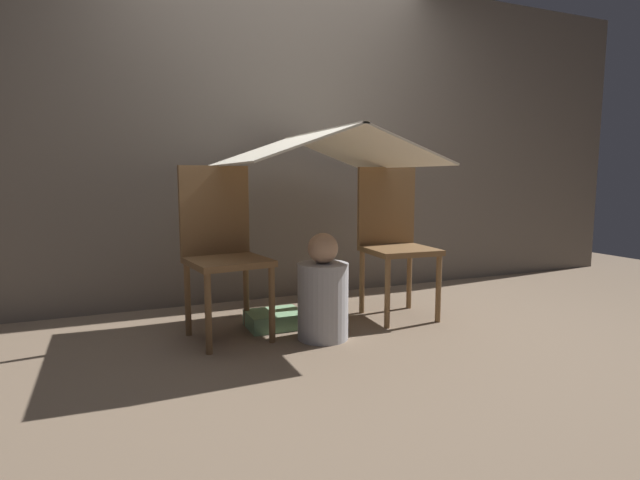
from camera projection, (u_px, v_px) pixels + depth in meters
The scene contains 7 objects.
ground_plane at pixel (332, 335), 2.99m from camera, with size 8.80×8.80×0.00m, color #7A6651.
wall_back at pixel (275, 137), 3.81m from camera, with size 7.00×0.05×2.50m.
chair_left at pixel (222, 245), 2.94m from camera, with size 0.49×0.49×1.01m.
chair_right at pixel (394, 235), 3.39m from camera, with size 0.45×0.45×1.01m.
sheet_canopy at pixel (320, 148), 3.02m from camera, with size 1.16×1.18×0.21m.
person_front at pixel (323, 295), 2.91m from camera, with size 0.30×0.30×0.62m.
floor_cushion at pixel (274, 319), 3.15m from camera, with size 0.34×0.27×0.10m.
Camera 1 is at (-1.20, -2.64, 0.94)m, focal length 28.00 mm.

